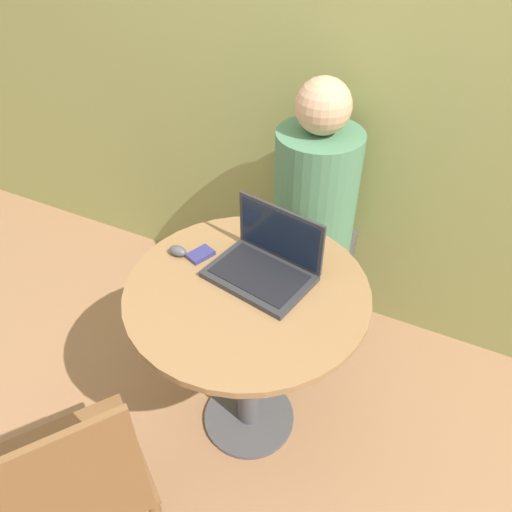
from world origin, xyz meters
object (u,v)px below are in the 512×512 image
(cell_phone, at_px, (201,254))
(chair_empty, at_px, (76,491))
(person_seated, at_px, (316,233))
(laptop, at_px, (266,263))

(cell_phone, distance_m, chair_empty, 0.80)
(cell_phone, bearing_deg, person_seated, 70.12)
(chair_empty, distance_m, person_seated, 1.36)
(cell_phone, relative_size, chair_empty, 0.11)
(chair_empty, relative_size, person_seated, 0.74)
(cell_phone, height_order, chair_empty, chair_empty)
(laptop, distance_m, person_seated, 0.65)
(chair_empty, xyz_separation_m, person_seated, (0.20, 1.35, 0.05))
(laptop, relative_size, cell_phone, 3.55)
(chair_empty, bearing_deg, cell_phone, 91.56)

